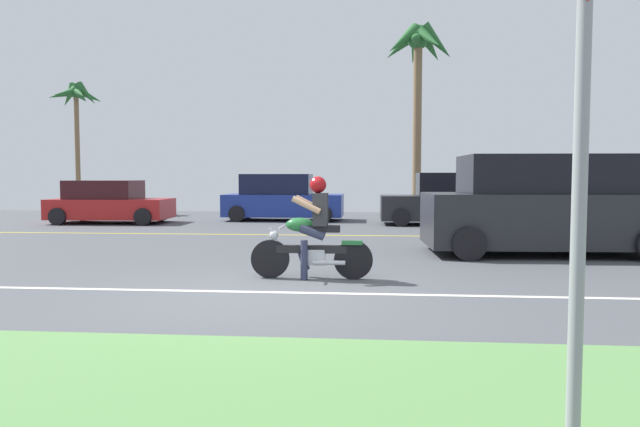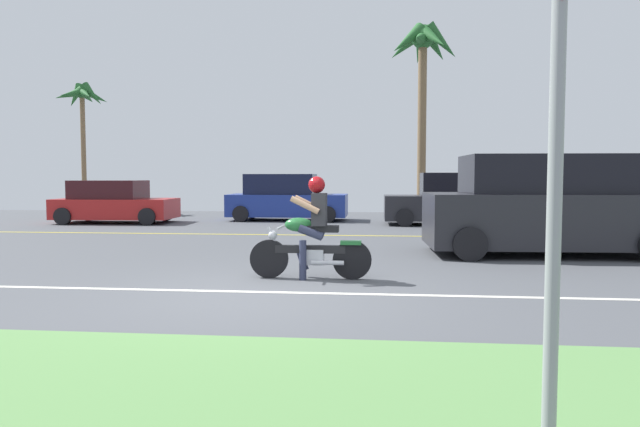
% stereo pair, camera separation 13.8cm
% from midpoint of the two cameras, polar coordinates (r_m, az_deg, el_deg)
% --- Properties ---
extents(ground, '(56.00, 30.00, 0.04)m').
position_cam_midpoint_polar(ground, '(10.66, -2.22, -4.86)').
color(ground, '#4C4F54').
extents(grass_median, '(56.00, 3.80, 0.06)m').
position_cam_midpoint_polar(grass_median, '(3.95, -17.67, -19.25)').
color(grass_median, '#5B8C4C').
rests_on(grass_median, ground).
extents(lane_line_near, '(50.40, 0.12, 0.01)m').
position_cam_midpoint_polar(lane_line_near, '(7.88, -5.15, -7.73)').
color(lane_line_near, silver).
rests_on(lane_line_near, ground).
extents(lane_line_far, '(50.40, 0.12, 0.01)m').
position_cam_midpoint_polar(lane_line_far, '(15.36, 0.28, -2.15)').
color(lane_line_far, yellow).
rests_on(lane_line_far, ground).
extents(motorcyclist, '(1.87, 0.61, 1.57)m').
position_cam_midpoint_polar(motorcyclist, '(8.79, -0.41, -2.20)').
color(motorcyclist, black).
rests_on(motorcyclist, ground).
extents(suv_nearby, '(4.88, 2.38, 1.99)m').
position_cam_midpoint_polar(suv_nearby, '(12.37, 21.81, 0.64)').
color(suv_nearby, '#232328').
rests_on(suv_nearby, ground).
extents(parked_car_0, '(3.95, 2.17, 1.44)m').
position_cam_midpoint_polar(parked_car_0, '(20.65, -19.51, 1.00)').
color(parked_car_0, '#AD1E1E').
rests_on(parked_car_0, ground).
extents(parked_car_1, '(4.20, 1.97, 1.65)m').
position_cam_midpoint_polar(parked_car_1, '(20.65, -3.21, 1.45)').
color(parked_car_1, navy).
rests_on(parked_car_1, ground).
extents(parked_car_2, '(4.43, 1.94, 1.69)m').
position_cam_midpoint_polar(parked_car_2, '(19.20, 13.44, 1.23)').
color(parked_car_2, '#232328').
rests_on(parked_car_2, ground).
extents(parked_car_3, '(4.60, 2.19, 1.67)m').
position_cam_midpoint_polar(parked_car_3, '(22.20, 27.20, 1.23)').
color(parked_car_3, '#232328').
rests_on(parked_car_3, ground).
extents(palm_tree_0, '(2.17, 2.23, 5.58)m').
position_cam_midpoint_polar(palm_tree_0, '(27.03, -22.30, 10.13)').
color(palm_tree_0, brown).
rests_on(palm_tree_0, ground).
extents(palm_tree_1, '(3.03, 3.18, 7.72)m').
position_cam_midpoint_polar(palm_tree_1, '(24.18, 10.31, 15.20)').
color(palm_tree_1, brown).
rests_on(palm_tree_1, ground).
extents(street_sign, '(0.62, 0.06, 2.87)m').
position_cam_midpoint_polar(street_sign, '(2.53, 23.83, 7.28)').
color(street_sign, gray).
rests_on(street_sign, ground).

